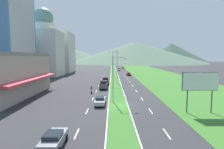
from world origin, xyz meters
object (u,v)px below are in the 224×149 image
at_px(billboard_roadside, 201,83).
at_px(car_2, 101,100).
at_px(car_0, 129,74).
at_px(car_1, 54,139).
at_px(street_lamp_mid, 117,65).
at_px(pickup_truck_1, 106,81).
at_px(car_3, 120,69).
at_px(car_4, 124,68).
at_px(pickup_truck_0, 104,85).
at_px(motorcycle_rider, 92,90).
at_px(street_lamp_near, 115,76).
at_px(street_lamp_far, 114,62).

distance_m(billboard_roadside, car_2, 16.88).
bearing_deg(car_0, car_1, -11.39).
height_order(street_lamp_mid, pickup_truck_1, street_lamp_mid).
relative_size(car_0, car_3, 0.90).
height_order(car_4, pickup_truck_0, pickup_truck_0).
bearing_deg(car_0, motorcycle_rider, -17.52).
xyz_separation_m(street_lamp_near, car_3, (4.14, 80.85, -4.27)).
bearing_deg(car_2, motorcycle_rider, 14.89).
xyz_separation_m(car_3, pickup_truck_0, (-6.97, -65.99, 0.22)).
relative_size(street_lamp_mid, car_0, 2.47).
xyz_separation_m(street_lamp_far, car_2, (-2.75, -48.94, -5.44)).
height_order(street_lamp_near, street_lamp_mid, street_lamp_mid).
bearing_deg(street_lamp_far, car_0, 16.74).
bearing_deg(car_4, pickup_truck_1, -7.87).
distance_m(street_lamp_mid, pickup_truck_0, 10.62).
relative_size(billboard_roadside, car_1, 1.51).
xyz_separation_m(billboard_roadside, car_0, (-5.71, 56.04, -3.97)).
relative_size(car_2, car_3, 1.00).
distance_m(car_0, car_2, 52.07).
xyz_separation_m(billboard_roadside, car_1, (-19.10, -10.49, -3.93)).
xyz_separation_m(street_lamp_mid, car_3, (3.32, 57.41, -5.32)).
bearing_deg(street_lamp_mid, pickup_truck_1, -170.75).
relative_size(street_lamp_mid, car_4, 2.55).
xyz_separation_m(street_lamp_far, car_3, (4.03, 33.93, -5.44)).
bearing_deg(motorcycle_rider, car_4, -8.44).
bearing_deg(pickup_truck_1, billboard_roadside, -152.37).
xyz_separation_m(street_lamp_near, street_lamp_mid, (0.82, 23.44, 1.05)).
height_order(car_3, car_4, car_4).
height_order(billboard_roadside, pickup_truck_0, billboard_roadside).
bearing_deg(car_2, pickup_truck_1, -0.08).
height_order(street_lamp_near, car_3, street_lamp_near).
bearing_deg(street_lamp_mid, car_2, -97.73).
distance_m(car_3, pickup_truck_1, 58.36).
height_order(billboard_roadside, car_4, billboard_roadside).
height_order(car_0, motorcycle_rider, motorcycle_rider).
height_order(car_1, car_4, car_4).
bearing_deg(car_3, street_lamp_near, -2.93).
distance_m(car_0, pickup_truck_1, 28.02).
distance_m(street_lamp_mid, car_2, 26.23).
height_order(billboard_roadside, car_2, billboard_roadside).
xyz_separation_m(street_lamp_far, car_4, (7.53, 50.10, -5.39)).
distance_m(street_lamp_near, street_lamp_mid, 23.48).
bearing_deg(car_4, street_lamp_far, -8.55).
bearing_deg(car_4, car_2, -5.93).
relative_size(street_lamp_mid, pickup_truck_0, 1.97).
bearing_deg(street_lamp_mid, street_lamp_far, 91.72).
distance_m(car_4, motorcycle_rider, 89.36).
xyz_separation_m(car_1, pickup_truck_1, (3.49, 40.32, 0.21)).
relative_size(street_lamp_near, motorcycle_rider, 4.37).
relative_size(billboard_roadside, motorcycle_rider, 3.18).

